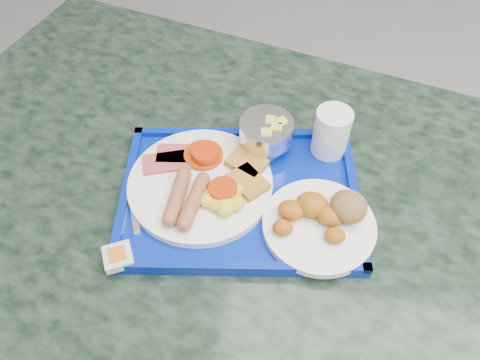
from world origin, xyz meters
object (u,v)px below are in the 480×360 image
object	(u,v)px
main_plate	(204,183)
fruit_bowl	(267,131)
table	(233,254)
juice_cup	(332,131)
bread_plate	(323,218)
tray	(240,196)

from	to	relation	value
main_plate	fruit_bowl	distance (m)	0.15
table	juice_cup	distance (m)	0.34
table	bread_plate	size ratio (longest dim) A/B	7.99
fruit_bowl	juice_cup	xyz separation A→B (m)	(0.12, 0.02, 0.00)
juice_cup	table	bearing A→B (deg)	-141.86
bread_plate	juice_cup	world-z (taller)	juice_cup
bread_plate	juice_cup	distance (m)	0.18
table	juice_cup	size ratio (longest dim) A/B	16.27
tray	table	bearing A→B (deg)	150.28
table	fruit_bowl	bearing A→B (deg)	67.91
tray	fruit_bowl	size ratio (longest dim) A/B	4.60
main_plate	bread_plate	bearing A→B (deg)	-10.99
tray	fruit_bowl	distance (m)	0.13
juice_cup	bread_plate	bearing A→B (deg)	-89.96
table	tray	distance (m)	0.22
tray	main_plate	bearing A→B (deg)	178.18
main_plate	bread_plate	size ratio (longest dim) A/B	1.36
table	tray	world-z (taller)	tray
fruit_bowl	juice_cup	world-z (taller)	juice_cup
main_plate	juice_cup	world-z (taller)	juice_cup
juice_cup	main_plate	bearing A→B (deg)	-147.41
table	juice_cup	bearing A→B (deg)	38.14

